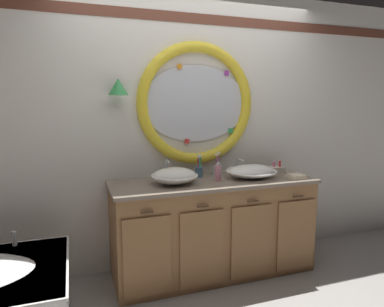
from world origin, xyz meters
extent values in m
plane|color=gray|center=(0.00, 0.00, 0.00)|extent=(14.00, 14.00, 0.00)
cube|color=silver|center=(0.00, 0.59, 1.30)|extent=(6.40, 0.08, 2.60)
cube|color=brown|center=(0.00, 0.55, 2.32)|extent=(6.27, 0.01, 0.09)
ellipsoid|color=silver|center=(0.04, 0.54, 1.55)|extent=(1.05, 0.02, 0.71)
torus|color=yellow|center=(0.04, 0.53, 1.55)|extent=(1.15, 0.10, 1.15)
cube|color=yellow|center=(0.56, 0.52, 1.56)|extent=(0.04, 0.01, 0.04)
cube|color=purple|center=(0.34, 0.52, 1.84)|extent=(0.05, 0.01, 0.05)
cube|color=orange|center=(-0.13, 0.52, 1.88)|extent=(0.05, 0.01, 0.05)
cube|color=silver|center=(-0.41, 0.52, 1.73)|extent=(0.05, 0.01, 0.05)
cube|color=teal|center=(-0.45, 0.52, 1.43)|extent=(0.05, 0.01, 0.05)
cube|color=red|center=(-0.06, 0.52, 1.20)|extent=(0.05, 0.01, 0.05)
cube|color=green|center=(0.39, 0.52, 1.28)|extent=(0.05, 0.01, 0.05)
cylinder|color=#4C3823|center=(-0.70, 0.51, 1.71)|extent=(0.02, 0.09, 0.02)
cone|color=green|center=(-0.70, 0.46, 1.69)|extent=(0.17, 0.17, 0.14)
cube|color=olive|center=(0.10, 0.24, 0.42)|extent=(1.80, 0.61, 0.84)
cube|color=gray|center=(0.10, 0.24, 0.85)|extent=(1.84, 0.65, 0.03)
cube|color=gray|center=(0.10, 0.54, 0.78)|extent=(1.80, 0.02, 0.11)
cube|color=olive|center=(-0.58, -0.07, 0.38)|extent=(0.38, 0.02, 0.64)
cylinder|color=#422D1E|center=(-0.58, -0.08, 0.74)|extent=(0.10, 0.01, 0.01)
cube|color=olive|center=(-0.13, -0.07, 0.38)|extent=(0.38, 0.02, 0.64)
cylinder|color=#422D1E|center=(-0.13, -0.08, 0.74)|extent=(0.10, 0.01, 0.01)
cube|color=olive|center=(0.32, -0.07, 0.38)|extent=(0.38, 0.02, 0.64)
cylinder|color=#422D1E|center=(0.32, -0.08, 0.74)|extent=(0.10, 0.01, 0.01)
cube|color=olive|center=(0.77, -0.07, 0.38)|extent=(0.38, 0.02, 0.64)
cylinder|color=#422D1E|center=(0.77, -0.08, 0.74)|extent=(0.10, 0.01, 0.01)
cylinder|color=silver|center=(-1.54, 0.23, 0.54)|extent=(0.04, 0.04, 0.11)
ellipsoid|color=white|center=(-0.28, 0.21, 0.94)|extent=(0.38, 0.32, 0.14)
torus|color=white|center=(-0.28, 0.21, 0.94)|extent=(0.40, 0.40, 0.02)
cylinder|color=silver|center=(-0.28, 0.21, 0.94)|extent=(0.03, 0.03, 0.01)
ellipsoid|color=white|center=(0.47, 0.21, 0.93)|extent=(0.45, 0.33, 0.12)
torus|color=white|center=(0.47, 0.21, 0.93)|extent=(0.47, 0.47, 0.02)
cylinder|color=silver|center=(0.47, 0.21, 0.93)|extent=(0.03, 0.03, 0.01)
cylinder|color=silver|center=(-0.28, 0.48, 0.88)|extent=(0.05, 0.05, 0.02)
cylinder|color=silver|center=(-0.28, 0.48, 0.96)|extent=(0.02, 0.02, 0.14)
sphere|color=silver|center=(-0.28, 0.48, 1.03)|extent=(0.03, 0.03, 0.03)
cylinder|color=silver|center=(-0.28, 0.43, 1.03)|extent=(0.02, 0.10, 0.02)
cylinder|color=silver|center=(-0.37, 0.48, 0.90)|extent=(0.04, 0.04, 0.06)
cylinder|color=silver|center=(-0.19, 0.48, 0.90)|extent=(0.04, 0.04, 0.06)
cube|color=silver|center=(-0.37, 0.48, 0.93)|extent=(0.05, 0.01, 0.01)
cube|color=silver|center=(-0.19, 0.48, 0.93)|extent=(0.05, 0.01, 0.01)
cylinder|color=silver|center=(0.47, 0.48, 0.88)|extent=(0.05, 0.05, 0.02)
cylinder|color=silver|center=(0.47, 0.48, 0.94)|extent=(0.02, 0.02, 0.11)
sphere|color=silver|center=(0.47, 0.48, 1.00)|extent=(0.03, 0.03, 0.03)
cylinder|color=silver|center=(0.47, 0.41, 1.00)|extent=(0.02, 0.12, 0.02)
cylinder|color=silver|center=(0.39, 0.48, 0.90)|extent=(0.04, 0.04, 0.06)
cylinder|color=silver|center=(0.54, 0.48, 0.90)|extent=(0.04, 0.04, 0.06)
cube|color=silver|center=(0.39, 0.48, 0.93)|extent=(0.05, 0.01, 0.01)
cube|color=silver|center=(0.54, 0.48, 0.93)|extent=(0.05, 0.01, 0.01)
cylinder|color=slate|center=(0.02, 0.40, 0.92)|extent=(0.07, 0.07, 0.09)
torus|color=slate|center=(0.02, 0.40, 0.96)|extent=(0.08, 0.08, 0.01)
cylinder|color=green|center=(0.03, 0.40, 0.97)|extent=(0.02, 0.02, 0.18)
cube|color=white|center=(0.03, 0.40, 1.07)|extent=(0.02, 0.02, 0.02)
cylinder|color=#E0383D|center=(0.02, 0.41, 0.96)|extent=(0.03, 0.02, 0.16)
cube|color=white|center=(0.02, 0.41, 1.05)|extent=(0.02, 0.02, 0.02)
cylinder|color=#E0383D|center=(0.01, 0.40, 0.97)|extent=(0.03, 0.01, 0.19)
cube|color=white|center=(0.01, 0.40, 1.08)|extent=(0.02, 0.02, 0.02)
cylinder|color=#19ADB2|center=(0.02, 0.39, 0.97)|extent=(0.02, 0.02, 0.17)
cube|color=white|center=(0.02, 0.39, 1.06)|extent=(0.02, 0.02, 0.02)
cylinder|color=silver|center=(0.21, 0.42, 0.91)|extent=(0.08, 0.08, 0.08)
torus|color=silver|center=(0.21, 0.42, 0.95)|extent=(0.09, 0.09, 0.01)
cylinder|color=pink|center=(0.22, 0.42, 0.98)|extent=(0.03, 0.03, 0.19)
cube|color=white|center=(0.22, 0.42, 1.08)|extent=(0.02, 0.03, 0.03)
cylinder|color=purple|center=(0.20, 0.42, 0.97)|extent=(0.04, 0.02, 0.18)
cube|color=white|center=(0.20, 0.42, 1.07)|extent=(0.02, 0.02, 0.02)
cylinder|color=pink|center=(0.12, 0.21, 0.94)|extent=(0.05, 0.05, 0.14)
cylinder|color=silver|center=(0.12, 0.21, 1.02)|extent=(0.03, 0.03, 0.02)
cylinder|color=silver|center=(0.12, 0.19, 1.03)|extent=(0.01, 0.04, 0.01)
cube|color=beige|center=(0.83, 0.05, 0.88)|extent=(0.14, 0.14, 0.02)
cube|color=beige|center=(0.83, 0.05, 0.90)|extent=(0.14, 0.13, 0.02)
cube|color=beige|center=(0.83, 0.36, 0.90)|extent=(0.15, 0.11, 0.05)
cylinder|color=pink|center=(0.80, 0.36, 0.95)|extent=(0.02, 0.02, 0.06)
cylinder|color=#E0383D|center=(0.87, 0.36, 0.95)|extent=(0.02, 0.02, 0.06)
camera|label=1|loc=(-1.09, -2.57, 1.56)|focal=32.40mm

